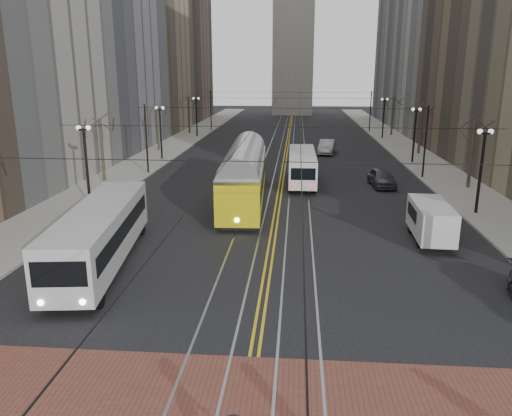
% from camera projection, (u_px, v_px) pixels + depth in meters
% --- Properties ---
extents(ground, '(260.00, 260.00, 0.00)m').
position_uv_depth(ground, '(256.00, 342.00, 18.15)').
color(ground, black).
rests_on(ground, ground).
extents(sidewalk_left, '(5.00, 140.00, 0.15)m').
position_uv_depth(sidewalk_left, '(167.00, 149.00, 62.58)').
color(sidewalk_left, gray).
rests_on(sidewalk_left, ground).
extents(sidewalk_right, '(5.00, 140.00, 0.15)m').
position_uv_depth(sidewalk_right, '(410.00, 153.00, 60.19)').
color(sidewalk_right, gray).
rests_on(sidewalk_right, ground).
extents(crosswalk_band, '(25.00, 6.00, 0.01)m').
position_uv_depth(crosswalk_band, '(245.00, 415.00, 14.30)').
color(crosswalk_band, brown).
rests_on(crosswalk_band, ground).
extents(streetcar_rails, '(4.80, 130.00, 0.02)m').
position_uv_depth(streetcar_rails, '(286.00, 152.00, 61.40)').
color(streetcar_rails, gray).
rests_on(streetcar_rails, ground).
extents(centre_lines, '(0.42, 130.00, 0.01)m').
position_uv_depth(centre_lines, '(286.00, 152.00, 61.40)').
color(centre_lines, gold).
rests_on(centre_lines, ground).
extents(building_left_mid, '(16.00, 20.00, 34.00)m').
position_uv_depth(building_left_mid, '(76.00, 7.00, 59.90)').
color(building_left_mid, slate).
rests_on(building_left_mid, ground).
extents(building_left_far, '(16.00, 20.00, 40.00)m').
position_uv_depth(building_left_far, '(163.00, 16.00, 97.56)').
color(building_left_far, brown).
rests_on(building_left_far, ground).
extents(building_right_far, '(16.00, 20.00, 40.00)m').
position_uv_depth(building_right_far, '(429.00, 14.00, 93.51)').
color(building_right_far, slate).
rests_on(building_right_far, ground).
extents(lamp_posts, '(27.60, 57.20, 5.60)m').
position_uv_depth(lamp_posts, '(282.00, 149.00, 45.05)').
color(lamp_posts, black).
rests_on(lamp_posts, ground).
extents(street_trees, '(31.68, 53.28, 5.60)m').
position_uv_depth(street_trees, '(284.00, 139.00, 51.29)').
color(street_trees, '#382D23').
rests_on(street_trees, ground).
extents(trolley_wires, '(25.96, 120.00, 6.60)m').
position_uv_depth(trolley_wires, '(284.00, 130.00, 50.64)').
color(trolley_wires, black).
rests_on(trolley_wires, ground).
extents(transit_bus, '(3.97, 12.29, 3.02)m').
position_uv_depth(transit_bus, '(101.00, 237.00, 25.02)').
color(transit_bus, '#B8B8B8').
rests_on(transit_bus, ground).
extents(streetcar, '(3.38, 14.92, 3.49)m').
position_uv_depth(streetcar, '(244.00, 180.00, 36.85)').
color(streetcar, gold).
rests_on(streetcar, ground).
extents(rear_bus, '(2.35, 10.36, 2.70)m').
position_uv_depth(rear_bus, '(302.00, 168.00, 43.92)').
color(rear_bus, silver).
rests_on(rear_bus, ground).
extents(cargo_van, '(2.12, 5.07, 2.21)m').
position_uv_depth(cargo_van, '(431.00, 222.00, 28.78)').
color(cargo_van, silver).
rests_on(cargo_van, ground).
extents(sedan_grey, '(2.17, 4.65, 1.54)m').
position_uv_depth(sedan_grey, '(382.00, 178.00, 42.60)').
color(sedan_grey, '#3F4247').
rests_on(sedan_grey, ground).
extents(sedan_silver, '(2.46, 5.15, 1.63)m').
position_uv_depth(sedan_silver, '(327.00, 147.00, 59.58)').
color(sedan_silver, '#96989D').
rests_on(sedan_silver, ground).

